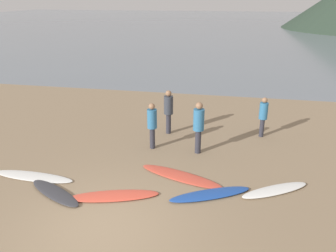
# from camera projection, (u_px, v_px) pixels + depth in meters

# --- Properties ---
(ground_plane) EXTENTS (120.00, 120.00, 0.20)m
(ground_plane) POSITION_uv_depth(u_px,v_px,m) (177.00, 105.00, 17.16)
(ground_plane) COLOR #8C7559
(ground_plane) RESTS_ON ground
(ocean_water) EXTENTS (140.00, 100.00, 0.01)m
(ocean_water) POSITION_uv_depth(u_px,v_px,m) (224.00, 23.00, 64.47)
(ocean_water) COLOR slate
(ocean_water) RESTS_ON ground
(surfboard_0) EXTENTS (2.61, 0.63, 0.06)m
(surfboard_0) POSITION_uv_depth(u_px,v_px,m) (33.00, 176.00, 10.18)
(surfboard_0) COLOR white
(surfboard_0) RESTS_ON ground
(surfboard_1) EXTENTS (2.04, 1.42, 0.10)m
(surfboard_1) POSITION_uv_depth(u_px,v_px,m) (55.00, 193.00, 9.32)
(surfboard_1) COLOR #333338
(surfboard_1) RESTS_ON ground
(surfboard_2) EXTENTS (2.51, 1.28, 0.08)m
(surfboard_2) POSITION_uv_depth(u_px,v_px,m) (114.00, 196.00, 9.19)
(surfboard_2) COLOR #D84C38
(surfboard_2) RESTS_ON ground
(surfboard_3) EXTENTS (2.74, 1.46, 0.07)m
(surfboard_3) POSITION_uv_depth(u_px,v_px,m) (181.00, 176.00, 10.20)
(surfboard_3) COLOR #D84C38
(surfboard_3) RESTS_ON ground
(surfboard_4) EXTENTS (2.30, 1.51, 0.10)m
(surfboard_4) POSITION_uv_depth(u_px,v_px,m) (210.00, 194.00, 9.24)
(surfboard_4) COLOR #1E479E
(surfboard_4) RESTS_ON ground
(surfboard_5) EXTENTS (2.04, 1.52, 0.10)m
(surfboard_5) POSITION_uv_depth(u_px,v_px,m) (275.00, 190.00, 9.44)
(surfboard_5) COLOR white
(surfboard_5) RESTS_ON ground
(person_0) EXTENTS (0.35, 0.35, 1.74)m
(person_0) POSITION_uv_depth(u_px,v_px,m) (169.00, 108.00, 13.08)
(person_0) COLOR #2D2D38
(person_0) RESTS_ON ground
(person_1) EXTENTS (0.37, 0.37, 1.82)m
(person_1) POSITION_uv_depth(u_px,v_px,m) (199.00, 124.00, 11.40)
(person_1) COLOR #2D2D38
(person_1) RESTS_ON ground
(person_2) EXTENTS (0.32, 0.32, 1.56)m
(person_2) POSITION_uv_depth(u_px,v_px,m) (263.00, 114.00, 12.81)
(person_2) COLOR #2D2D38
(person_2) RESTS_ON ground
(person_3) EXTENTS (0.34, 0.34, 1.67)m
(person_3) POSITION_uv_depth(u_px,v_px,m) (152.00, 122.00, 11.79)
(person_3) COLOR #2D2D38
(person_3) RESTS_ON ground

